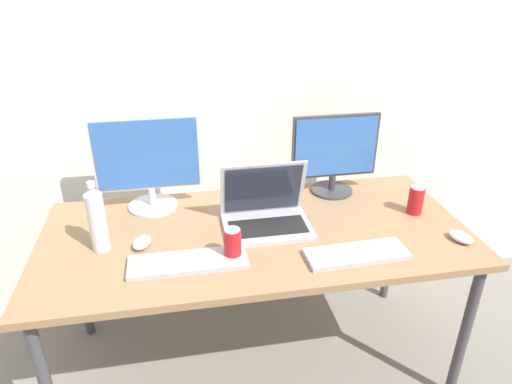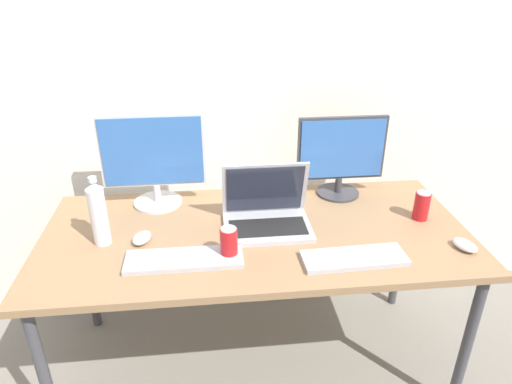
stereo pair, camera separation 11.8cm
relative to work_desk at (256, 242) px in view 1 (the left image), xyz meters
The scene contains 13 objects.
ground_plane 0.68m from the work_desk, ahead, with size 16.00×16.00×0.00m, color gray.
wall_back 0.85m from the work_desk, 90.00° to the left, with size 7.00×0.08×2.60m, color silver.
work_desk is the anchor object (origin of this frame).
monitor_left 0.59m from the work_desk, 145.83° to the left, with size 0.46×0.22×0.43m.
monitor_center 0.58m from the work_desk, 34.55° to the left, with size 0.41×0.20×0.38m.
laptop_silver 0.13m from the work_desk, 40.41° to the left, with size 0.36×0.26×0.27m.
keyboard_main 0.35m from the work_desk, 146.61° to the right, with size 0.44×0.14×0.02m, color #B2B2B7.
keyboard_aux 0.43m from the work_desk, 36.23° to the right, with size 0.39×0.13×0.02m, color #B2B2B7.
mouse_by_keyboard 0.82m from the work_desk, 15.64° to the right, with size 0.06×0.10×0.03m, color silver.
mouse_by_laptop 0.47m from the work_desk, behind, with size 0.06×0.10×0.04m, color silver.
water_bottle 0.64m from the work_desk, behind, with size 0.07×0.07×0.29m.
soda_can_near_keyboard 0.25m from the work_desk, 124.19° to the right, with size 0.07×0.07×0.13m.
soda_can_by_laptop 0.73m from the work_desk, ahead, with size 0.07×0.07×0.13m.
Camera 1 is at (-0.29, -1.59, 1.73)m, focal length 32.00 mm.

